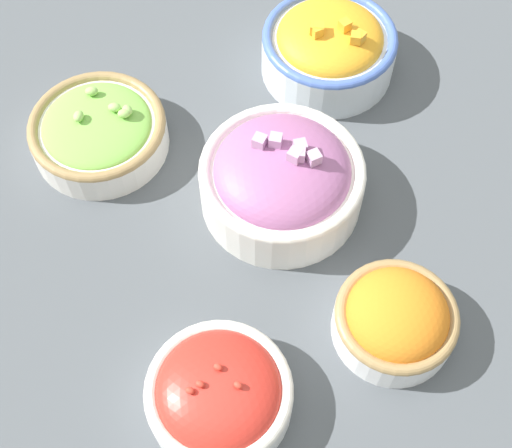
{
  "coord_description": "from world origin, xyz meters",
  "views": [
    {
      "loc": [
        0.35,
        -0.09,
        0.65
      ],
      "look_at": [
        0.0,
        0.0,
        0.03
      ],
      "focal_mm": 50.0,
      "sensor_mm": 36.0,
      "label": 1
    }
  ],
  "objects_px": {
    "bowl_cherry_tomatoes": "(219,393)",
    "bowl_carrots": "(396,319)",
    "bowl_squash": "(329,47)",
    "bowl_red_onion": "(282,178)",
    "bowl_lettuce": "(98,131)"
  },
  "relations": [
    {
      "from": "bowl_squash",
      "to": "bowl_carrots",
      "type": "bearing_deg",
      "value": -7.13
    },
    {
      "from": "bowl_squash",
      "to": "bowl_red_onion",
      "type": "bearing_deg",
      "value": -32.38
    },
    {
      "from": "bowl_red_onion",
      "to": "bowl_lettuce",
      "type": "relative_size",
      "value": 1.13
    },
    {
      "from": "bowl_red_onion",
      "to": "bowl_cherry_tomatoes",
      "type": "relative_size",
      "value": 1.29
    },
    {
      "from": "bowl_carrots",
      "to": "bowl_squash",
      "type": "relative_size",
      "value": 0.75
    },
    {
      "from": "bowl_red_onion",
      "to": "bowl_squash",
      "type": "distance_m",
      "value": 0.19
    },
    {
      "from": "bowl_lettuce",
      "to": "bowl_carrots",
      "type": "bearing_deg",
      "value": 38.82
    },
    {
      "from": "bowl_lettuce",
      "to": "bowl_carrots",
      "type": "xyz_separation_m",
      "value": [
        0.29,
        0.24,
        0.0
      ]
    },
    {
      "from": "bowl_lettuce",
      "to": "bowl_squash",
      "type": "height_order",
      "value": "bowl_squash"
    },
    {
      "from": "bowl_lettuce",
      "to": "bowl_squash",
      "type": "distance_m",
      "value": 0.28
    },
    {
      "from": "bowl_red_onion",
      "to": "bowl_cherry_tomatoes",
      "type": "distance_m",
      "value": 0.23
    },
    {
      "from": "bowl_cherry_tomatoes",
      "to": "bowl_carrots",
      "type": "relative_size",
      "value": 1.14
    },
    {
      "from": "bowl_carrots",
      "to": "bowl_cherry_tomatoes",
      "type": "bearing_deg",
      "value": -81.68
    },
    {
      "from": "bowl_carrots",
      "to": "bowl_squash",
      "type": "xyz_separation_m",
      "value": [
        -0.34,
        0.04,
        0.01
      ]
    },
    {
      "from": "bowl_red_onion",
      "to": "bowl_carrots",
      "type": "distance_m",
      "value": 0.18
    }
  ]
}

